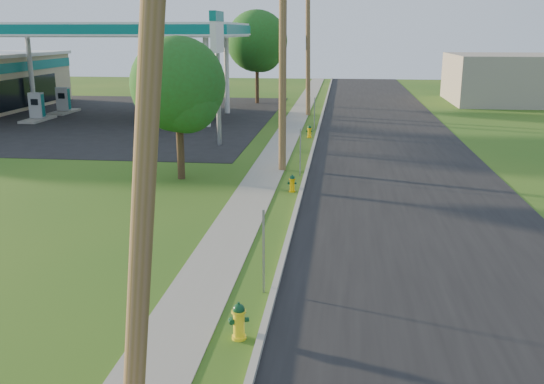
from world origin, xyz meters
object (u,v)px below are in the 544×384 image
object	(u,v)px
fuel_pump_sw	(64,103)
hydrant_far	(309,131)
utility_pole_near	(147,115)
price_pylon	(217,40)
car_silver	(184,110)
fuel_pump_se	(183,105)
tree_verge	(180,88)
fuel_pump_ne	(167,112)
utility_pole_far	(308,47)
fuel_pump_nw	(37,110)
hydrant_mid	(292,183)
tree_lot	(258,43)
utility_pole_mid	(283,54)
hydrant_near	(239,321)

from	to	relation	value
fuel_pump_sw	hydrant_far	bearing A→B (deg)	-24.57
utility_pole_near	price_pylon	xyz separation A→B (m)	(-3.90, 23.50, 0.63)
price_pylon	car_silver	bearing A→B (deg)	115.36
fuel_pump_se	tree_verge	bearing A→B (deg)	-75.24
price_pylon	hydrant_far	size ratio (longest dim) A/B	9.66
fuel_pump_ne	price_pylon	bearing A→B (deg)	-56.31
utility_pole_far	hydrant_far	world-z (taller)	utility_pole_far
fuel_pump_nw	hydrant_mid	size ratio (longest dim) A/B	4.81
hydrant_mid	utility_pole_near	bearing A→B (deg)	-92.96
tree_lot	utility_pole_far	bearing A→B (deg)	-56.84
utility_pole_near	car_silver	bearing A→B (deg)	104.09
hydrant_far	hydrant_mid	bearing A→B (deg)	-89.84
hydrant_far	fuel_pump_se	bearing A→B (deg)	138.47
fuel_pump_nw	fuel_pump_sw	world-z (taller)	same
hydrant_far	car_silver	xyz separation A→B (m)	(-8.86, 5.97, 0.38)
utility_pole_mid	fuel_pump_sw	size ratio (longest dim) A/B	3.06
fuel_pump_ne	price_pylon	distance (m)	10.17
tree_lot	hydrant_near	bearing A→B (deg)	-82.63
utility_pole_mid	car_silver	bearing A→B (deg)	119.40
car_silver	fuel_pump_ne	bearing A→B (deg)	137.84
tree_lot	fuel_pump_se	bearing A→B (deg)	-119.04
tree_lot	hydrant_near	xyz separation A→B (m)	(5.16, -39.94, -4.52)
utility_pole_far	price_pylon	bearing A→B (deg)	-107.33
fuel_pump_sw	car_silver	xyz separation A→B (m)	(9.75, -2.54, 0.01)
fuel_pump_ne	price_pylon	size ratio (longest dim) A/B	0.47
hydrant_mid	hydrant_far	world-z (taller)	hydrant_far
fuel_pump_sw	car_silver	distance (m)	10.07
fuel_pump_se	price_pylon	distance (m)	13.40
hydrant_near	car_silver	xyz separation A→B (m)	(-8.80, 29.50, 0.35)
hydrant_far	car_silver	bearing A→B (deg)	146.01
fuel_pump_sw	fuel_pump_se	distance (m)	9.00
utility_pole_mid	fuel_pump_sw	bearing A→B (deg)	136.48
utility_pole_far	tree_verge	bearing A→B (deg)	-100.85
fuel_pump_nw	hydrant_mid	distance (m)	25.00
price_pylon	tree_lot	xyz separation A→B (m)	(-0.61, 19.40, -0.54)
utility_pole_far	tree_lot	distance (m)	8.25
fuel_pump_se	tree_lot	distance (m)	9.96
utility_pole_far	car_silver	size ratio (longest dim) A/B	2.22
tree_verge	hydrant_far	world-z (taller)	tree_verge
utility_pole_near	hydrant_near	xyz separation A→B (m)	(0.65, 2.97, -4.42)
hydrant_mid	hydrant_far	distance (m)	12.14
hydrant_near	fuel_pump_nw	bearing A→B (deg)	123.50
fuel_pump_nw	fuel_pump_se	distance (m)	9.85
utility_pole_near	utility_pole_far	distance (m)	36.00
utility_pole_far	hydrant_near	world-z (taller)	utility_pole_far
price_pylon	tree_lot	world-z (taller)	tree_lot
car_silver	fuel_pump_se	bearing A→B (deg)	1.47
fuel_pump_ne	car_silver	xyz separation A→B (m)	(0.75, 1.46, 0.01)
fuel_pump_nw	fuel_pump_se	size ratio (longest dim) A/B	1.00
fuel_pump_nw	hydrant_mid	world-z (taller)	fuel_pump_nw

